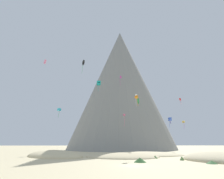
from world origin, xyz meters
TOP-DOWN VIEW (x-y plane):
  - ground_plane at (0.00, 0.00)m, footprint 400.00×400.00m
  - dune_foreground_left at (19.66, 8.43)m, footprint 18.25×21.07m
  - dune_foreground_right at (-0.40, 19.93)m, footprint 24.56×23.11m
  - dune_midground at (7.04, 27.05)m, footprint 23.81×17.10m
  - dune_back_low at (-18.53, 20.82)m, footprint 22.35×22.34m
  - bush_low_patch at (2.09, 5.42)m, footprint 3.47×3.47m
  - bush_far_right at (14.60, 2.64)m, footprint 2.51×2.51m
  - bush_mid_center at (14.61, 11.82)m, footprint 3.07×3.07m
  - bush_near_right at (11.81, 9.57)m, footprint 1.44×1.44m
  - bush_scatter_east at (7.19, 14.54)m, footprint 1.66×1.66m
  - rock_massif at (2.35, 71.65)m, footprint 71.89×71.89m
  - kite_white_mid at (7.63, 45.06)m, footprint 0.83×0.61m
  - kite_black_high at (-15.72, 47.29)m, footprint 1.51×2.75m
  - kite_indigo_low at (21.93, 46.68)m, footprint 0.40×0.62m
  - kite_pink_high at (-24.01, 22.11)m, footprint 0.78×0.67m
  - kite_cyan_mid at (-21.88, 35.25)m, footprint 1.28×1.27m
  - kite_blue_low at (19.27, 38.68)m, footprint 1.12×1.10m
  - kite_teal_mid at (-7.75, 34.67)m, footprint 1.60×1.58m
  - kite_green_mid at (7.67, 39.25)m, footprint 0.91×2.56m
  - kite_red_mid at (21.28, 31.83)m, footprint 0.86×0.40m
  - kite_rainbow_mid at (2.17, 41.48)m, footprint 0.99×0.98m
  - kite_gold_low at (25.24, 40.85)m, footprint 1.05×1.05m
  - kite_yellow_low at (12.58, 56.23)m, footprint 2.01×1.78m
  - kite_magenta_high at (1.45, 50.39)m, footprint 0.83×0.19m
  - kite_orange_mid at (4.21, 21.25)m, footprint 1.07×1.07m

SIDE VIEW (x-z plane):
  - ground_plane at x=0.00m, z-range 0.00..0.00m
  - dune_foreground_left at x=19.66m, z-range -1.80..1.80m
  - dune_foreground_right at x=-0.40m, z-range -1.06..1.06m
  - dune_midground at x=7.04m, z-range -0.99..0.99m
  - dune_back_low at x=-18.53m, z-range -1.72..1.72m
  - bush_far_right at x=14.60m, z-range 0.00..0.58m
  - bush_scatter_east at x=7.19m, z-range 0.00..0.67m
  - bush_mid_center at x=14.61m, z-range 0.00..0.73m
  - bush_near_right at x=11.81m, z-range 0.00..0.85m
  - bush_low_patch at x=2.09m, z-range 0.00..0.89m
  - kite_gold_low at x=25.24m, z-range 9.76..12.97m
  - kite_indigo_low at x=21.93m, z-range 11.15..12.42m
  - kite_blue_low at x=19.27m, z-range 10.35..13.98m
  - kite_yellow_low at x=12.58m, z-range 12.02..13.89m
  - kite_rainbow_mid at x=2.17m, z-range 11.50..16.41m
  - kite_cyan_mid at x=-21.88m, z-range 13.49..16.72m
  - kite_orange_mid at x=4.21m, z-range 15.01..18.20m
  - kite_red_mid at x=21.28m, z-range 16.86..19.38m
  - kite_green_mid at x=7.67m, z-range 18.07..20.59m
  - kite_white_mid at x=7.63m, z-range 19.31..24.72m
  - kite_teal_mid at x=-7.75m, z-range 23.10..27.07m
  - kite_pink_high at x=-24.01m, z-range 27.40..28.81m
  - rock_massif at x=2.35m, z-range -3.00..66.47m
  - kite_magenta_high at x=1.45m, z-range 29.70..34.70m
  - kite_black_high at x=-15.72m, z-range 35.50..42.11m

